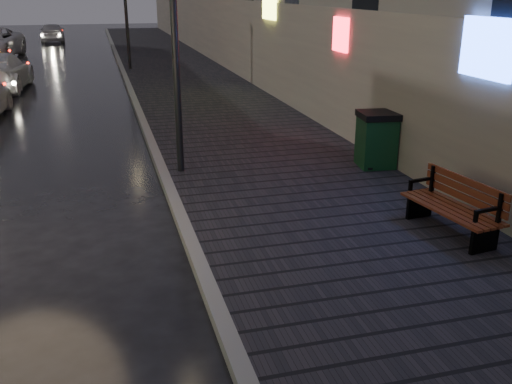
# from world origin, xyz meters

# --- Properties ---
(ground) EXTENTS (120.00, 120.00, 0.00)m
(ground) POSITION_xyz_m (0.00, 0.00, 0.00)
(ground) COLOR black
(ground) RESTS_ON ground
(sidewalk) EXTENTS (4.60, 58.00, 0.15)m
(sidewalk) POSITION_xyz_m (3.90, 21.00, 0.07)
(sidewalk) COLOR black
(sidewalk) RESTS_ON ground
(curb) EXTENTS (0.20, 58.00, 0.15)m
(curb) POSITION_xyz_m (1.50, 21.00, 0.07)
(curb) COLOR slate
(curb) RESTS_ON ground
(bench) EXTENTS (0.81, 1.76, 0.86)m
(bench) POSITION_xyz_m (5.37, 1.79, 0.58)
(bench) COLOR black
(bench) RESTS_ON sidewalk
(trash_bin) EXTENTS (0.83, 0.83, 1.14)m
(trash_bin) POSITION_xyz_m (5.80, 5.24, 0.73)
(trash_bin) COLOR black
(trash_bin) RESTS_ON sidewalk
(car_far) EXTENTS (1.70, 3.95, 1.33)m
(car_far) POSITION_xyz_m (-2.43, 38.84, 0.66)
(car_far) COLOR #A9A7B0
(car_far) RESTS_ON ground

